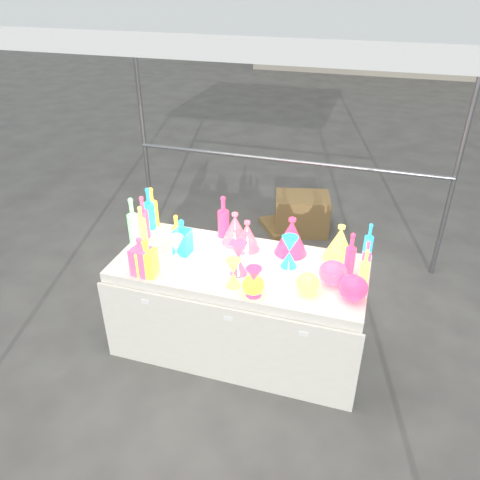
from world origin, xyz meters
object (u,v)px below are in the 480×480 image
(bottle_0, at_px, (152,207))
(globe_0, at_px, (253,286))
(lampshade_0, at_px, (235,228))
(hourglass_0, at_px, (238,258))
(display_table, at_px, (240,306))
(cardboard_box_closed, at_px, (302,214))
(decanter_0, at_px, (147,257))

(bottle_0, distance_m, globe_0, 1.23)
(bottle_0, bearing_deg, lampshade_0, -5.52)
(hourglass_0, bearing_deg, display_table, 102.80)
(cardboard_box_closed, xyz_separation_m, globe_0, (0.07, -2.26, 0.60))
(cardboard_box_closed, height_order, globe_0, globe_0)
(hourglass_0, height_order, globe_0, hourglass_0)
(bottle_0, xyz_separation_m, decanter_0, (0.28, -0.66, -0.03))
(cardboard_box_closed, distance_m, globe_0, 2.34)
(display_table, bearing_deg, bottle_0, 157.08)
(decanter_0, distance_m, lampshade_0, 0.74)
(bottle_0, distance_m, lampshade_0, 0.73)
(display_table, bearing_deg, hourglass_0, -77.20)
(display_table, bearing_deg, cardboard_box_closed, 86.62)
(cardboard_box_closed, xyz_separation_m, hourglass_0, (-0.09, -2.07, 0.66))
(bottle_0, xyz_separation_m, hourglass_0, (0.87, -0.46, -0.04))
(bottle_0, relative_size, hourglass_0, 1.36)
(display_table, height_order, globe_0, globe_0)
(decanter_0, distance_m, globe_0, 0.75)
(decanter_0, height_order, lampshade_0, decanter_0)
(globe_0, bearing_deg, cardboard_box_closed, 91.73)
(cardboard_box_closed, relative_size, globe_0, 3.99)
(bottle_0, height_order, lampshade_0, bottle_0)
(hourglass_0, bearing_deg, cardboard_box_closed, 87.44)
(decanter_0, bearing_deg, display_table, 23.43)
(decanter_0, relative_size, globe_0, 1.93)
(display_table, bearing_deg, decanter_0, -151.84)
(decanter_0, bearing_deg, bottle_0, 108.55)
(display_table, relative_size, cardboard_box_closed, 3.15)
(decanter_0, xyz_separation_m, globe_0, (0.75, 0.01, -0.08))
(cardboard_box_closed, height_order, bottle_0, bottle_0)
(bottle_0, xyz_separation_m, globe_0, (1.03, -0.66, -0.11))
(lampshade_0, bearing_deg, hourglass_0, -78.94)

